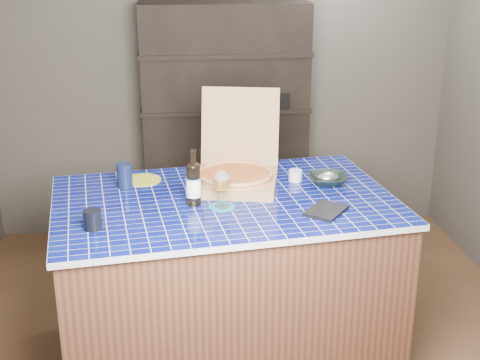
{
  "coord_description": "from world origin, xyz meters",
  "views": [
    {
      "loc": [
        -0.42,
        -3.27,
        2.22
      ],
      "look_at": [
        -0.06,
        0.0,
        1.02
      ],
      "focal_mm": 50.0,
      "sensor_mm": 36.0,
      "label": 1
    }
  ],
  "objects": [
    {
      "name": "room",
      "position": [
        0.0,
        0.0,
        1.25
      ],
      "size": [
        3.5,
        3.5,
        3.5
      ],
      "color": "brown",
      "rests_on": "ground"
    },
    {
      "name": "shelving_unit",
      "position": [
        0.0,
        1.53,
        0.9
      ],
      "size": [
        1.2,
        0.41,
        1.8
      ],
      "color": "black",
      "rests_on": "floor"
    },
    {
      "name": "kitchen_island",
      "position": [
        -0.14,
        -0.07,
        0.48
      ],
      "size": [
        1.86,
        1.3,
        0.95
      ],
      "rotation": [
        0.0,
        0.0,
        0.12
      ],
      "color": "#4C2F1D",
      "rests_on": "floor"
    },
    {
      "name": "pizza_box",
      "position": [
        -0.06,
        0.13,
        1.02
      ],
      "size": [
        0.54,
        0.61,
        0.48
      ],
      "rotation": [
        0.0,
        0.0,
        -0.21
      ],
      "color": "#92704B",
      "rests_on": "kitchen_island"
    },
    {
      "name": "mead_bottle",
      "position": [
        -0.31,
        -0.14,
        1.07
      ],
      "size": [
        0.08,
        0.08,
        0.29
      ],
      "color": "black",
      "rests_on": "kitchen_island"
    },
    {
      "name": "teal_trivet",
      "position": [
        -0.17,
        -0.19,
        0.96
      ],
      "size": [
        0.13,
        0.13,
        0.01
      ],
      "primitive_type": "cylinder",
      "color": "#18697F",
      "rests_on": "kitchen_island"
    },
    {
      "name": "wine_glass",
      "position": [
        -0.17,
        -0.19,
        1.09
      ],
      "size": [
        0.08,
        0.08,
        0.19
      ],
      "color": "white",
      "rests_on": "teal_trivet"
    },
    {
      "name": "tumbler",
      "position": [
        -0.78,
        -0.39,
        1.0
      ],
      "size": [
        0.08,
        0.08,
        0.09
      ],
      "primitive_type": "cylinder",
      "color": "black",
      "rests_on": "kitchen_island"
    },
    {
      "name": "dvd_case",
      "position": [
        0.34,
        -0.31,
        0.96
      ],
      "size": [
        0.25,
        0.26,
        0.02
      ],
      "primitive_type": "cube",
      "rotation": [
        0.0,
        0.0,
        -0.67
      ],
      "color": "black",
      "rests_on": "kitchen_island"
    },
    {
      "name": "bowl",
      "position": [
        0.44,
        0.08,
        0.98
      ],
      "size": [
        0.22,
        0.22,
        0.05
      ],
      "primitive_type": "imported",
      "rotation": [
        0.0,
        0.0,
        -0.06
      ],
      "color": "black",
      "rests_on": "kitchen_island"
    },
    {
      "name": "foil_contents",
      "position": [
        0.44,
        0.08,
        0.99
      ],
      "size": [
        0.12,
        0.1,
        0.06
      ],
      "primitive_type": "ellipsoid",
      "color": "silver",
      "rests_on": "bowl"
    },
    {
      "name": "white_jar",
      "position": [
        0.27,
        0.15,
        0.98
      ],
      "size": [
        0.07,
        0.07,
        0.06
      ],
      "primitive_type": "cylinder",
      "color": "silver",
      "rests_on": "kitchen_island"
    },
    {
      "name": "navy_cup",
      "position": [
        -0.66,
        0.15,
        1.02
      ],
      "size": [
        0.08,
        0.08,
        0.13
      ],
      "primitive_type": "cylinder",
      "color": "#0E1633",
      "rests_on": "kitchen_island"
    },
    {
      "name": "green_trivet",
      "position": [
        -0.57,
        0.25,
        0.96
      ],
      "size": [
        0.2,
        0.2,
        0.01
      ],
      "primitive_type": "cylinder",
      "color": "#97A623",
      "rests_on": "kitchen_island"
    }
  ]
}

